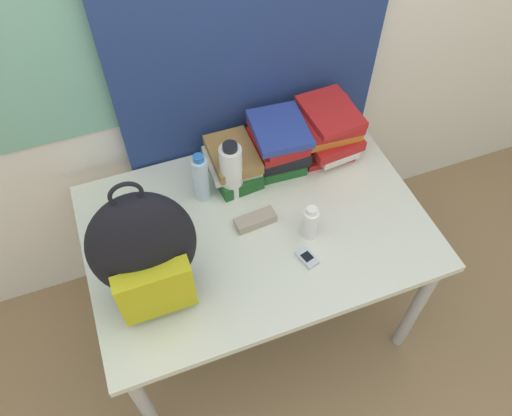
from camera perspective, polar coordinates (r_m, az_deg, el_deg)
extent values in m
plane|color=#8C704C|center=(2.29, 3.93, -20.56)|extent=(12.00, 12.00, 0.00)
cube|color=silver|center=(1.80, -6.02, 20.93)|extent=(6.00, 0.05, 2.50)
cube|color=#75B299|center=(1.72, -22.45, 17.52)|extent=(1.10, 0.01, 0.80)
cube|color=navy|center=(1.80, -0.47, 21.07)|extent=(1.04, 0.04, 2.50)
cube|color=beige|center=(1.83, 0.00, -2.20)|extent=(1.23, 0.84, 0.03)
cylinder|color=#B2B2B7|center=(1.96, -12.50, -21.29)|extent=(0.05, 0.05, 0.68)
cylinder|color=#B2B2B7|center=(2.16, 17.84, -10.72)|extent=(0.05, 0.05, 0.68)
cylinder|color=#B2B2B7|center=(2.30, -16.48, -4.25)|extent=(0.05, 0.05, 0.68)
cylinder|color=#B2B2B7|center=(2.47, 9.21, 3.23)|extent=(0.05, 0.05, 0.68)
ellipsoid|color=black|center=(1.52, -12.79, -4.39)|extent=(0.33, 0.17, 0.46)
cube|color=#B2AD19|center=(1.55, -11.34, -9.32)|extent=(0.23, 0.06, 0.21)
torus|color=black|center=(1.33, -14.66, 1.47)|extent=(0.09, 0.01, 0.09)
cube|color=#1E5623|center=(1.96, -2.80, 4.59)|extent=(0.18, 0.27, 0.06)
cube|color=silver|center=(1.92, -2.88, 5.34)|extent=(0.19, 0.21, 0.03)
cube|color=olive|center=(1.90, -2.67, 6.15)|extent=(0.17, 0.23, 0.04)
cube|color=#1E5623|center=(2.00, 2.50, 5.70)|extent=(0.18, 0.21, 0.04)
cube|color=black|center=(1.97, 2.50, 6.74)|extent=(0.23, 0.21, 0.06)
cube|color=red|center=(1.93, 2.54, 7.60)|extent=(0.19, 0.20, 0.04)
cube|color=red|center=(1.91, 2.62, 8.55)|extent=(0.18, 0.24, 0.03)
cube|color=navy|center=(1.89, 2.71, 9.05)|extent=(0.22, 0.26, 0.03)
cube|color=red|center=(2.07, 7.64, 6.96)|extent=(0.21, 0.21, 0.03)
cube|color=silver|center=(2.06, 7.90, 7.83)|extent=(0.18, 0.29, 0.03)
cube|color=red|center=(2.03, 8.16, 8.38)|extent=(0.22, 0.27, 0.04)
cube|color=orange|center=(2.00, 8.14, 9.32)|extent=(0.23, 0.22, 0.04)
cube|color=red|center=(1.97, 8.47, 10.09)|extent=(0.23, 0.22, 0.04)
cube|color=red|center=(1.95, 8.51, 10.82)|extent=(0.20, 0.25, 0.03)
cylinder|color=silver|center=(1.83, -6.30, 3.31)|extent=(0.06, 0.06, 0.20)
cylinder|color=#286BB7|center=(1.75, -6.62, 5.65)|extent=(0.04, 0.04, 0.02)
cylinder|color=white|center=(1.83, -2.83, 4.20)|extent=(0.08, 0.08, 0.23)
cylinder|color=black|center=(1.74, -2.99, 6.97)|extent=(0.05, 0.05, 0.02)
cylinder|color=white|center=(1.75, 6.19, -1.77)|extent=(0.06, 0.06, 0.13)
cylinder|color=white|center=(1.69, 6.40, -0.31)|extent=(0.04, 0.04, 0.02)
cube|color=#B7BCC6|center=(1.74, 5.84, -5.69)|extent=(0.07, 0.09, 0.02)
cube|color=black|center=(1.73, 5.86, -5.54)|extent=(0.04, 0.04, 0.00)
cube|color=gray|center=(1.81, 0.01, -1.37)|extent=(0.15, 0.07, 0.04)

